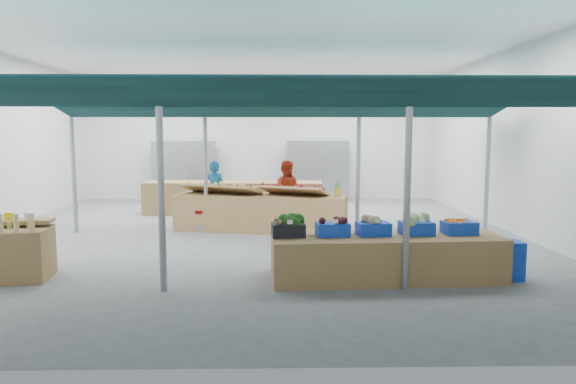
# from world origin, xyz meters

# --- Properties ---
(floor) EXTENTS (13.00, 13.00, 0.00)m
(floor) POSITION_xyz_m (0.00, 0.00, 0.00)
(floor) COLOR #5F5F61
(floor) RESTS_ON ground
(hall) EXTENTS (13.00, 13.00, 13.00)m
(hall) POSITION_xyz_m (0.00, 1.44, 2.65)
(hall) COLOR silver
(hall) RESTS_ON ground
(pole_grid) EXTENTS (10.00, 4.60, 3.00)m
(pole_grid) POSITION_xyz_m (0.75, -1.75, 1.81)
(pole_grid) COLOR gray
(pole_grid) RESTS_ON floor
(awnings) EXTENTS (9.50, 7.08, 0.30)m
(awnings) POSITION_xyz_m (0.75, -1.75, 2.78)
(awnings) COLOR black
(awnings) RESTS_ON pole_grid
(back_shelving_left) EXTENTS (2.00, 0.50, 2.00)m
(back_shelving_left) POSITION_xyz_m (-2.50, 6.00, 1.00)
(back_shelving_left) COLOR #B23F33
(back_shelving_left) RESTS_ON floor
(back_shelving_right) EXTENTS (2.00, 0.50, 2.00)m
(back_shelving_right) POSITION_xyz_m (2.00, 6.00, 1.00)
(back_shelving_right) COLOR #B23F33
(back_shelving_right) RESTS_ON floor
(veg_counter) EXTENTS (3.59, 1.36, 0.69)m
(veg_counter) POSITION_xyz_m (2.33, -3.39, 0.34)
(veg_counter) COLOR olive
(veg_counter) RESTS_ON floor
(fruit_counter) EXTENTS (4.09, 1.77, 0.85)m
(fruit_counter) POSITION_xyz_m (0.25, 0.60, 0.43)
(fruit_counter) COLOR olive
(fruit_counter) RESTS_ON floor
(far_counter) EXTENTS (5.06, 1.24, 0.90)m
(far_counter) POSITION_xyz_m (-0.61, 3.29, 0.45)
(far_counter) COLOR olive
(far_counter) RESTS_ON floor
(crate_stack) EXTENTS (0.52, 0.37, 0.60)m
(crate_stack) POSITION_xyz_m (4.18, -3.51, 0.30)
(crate_stack) COLOR #113CBB
(crate_stack) RESTS_ON floor
(vendor_left) EXTENTS (0.65, 0.49, 1.59)m
(vendor_left) POSITION_xyz_m (-0.95, 1.70, 0.80)
(vendor_left) COLOR #165994
(vendor_left) RESTS_ON floor
(vendor_right) EXTENTS (0.88, 0.75, 1.59)m
(vendor_right) POSITION_xyz_m (0.85, 1.70, 0.80)
(vendor_right) COLOR #A92C14
(vendor_right) RESTS_ON floor
(crate_broccoli) EXTENTS (0.53, 0.43, 0.35)m
(crate_broccoli) POSITION_xyz_m (0.81, -3.47, 0.85)
(crate_broccoli) COLOR black
(crate_broccoli) RESTS_ON veg_counter
(crate_beets) EXTENTS (0.53, 0.43, 0.29)m
(crate_beets) POSITION_xyz_m (1.50, -3.43, 0.82)
(crate_beets) COLOR #113CBB
(crate_beets) RESTS_ON veg_counter
(crate_celeriac) EXTENTS (0.53, 0.43, 0.31)m
(crate_celeriac) POSITION_xyz_m (2.13, -3.40, 0.83)
(crate_celeriac) COLOR #113CBB
(crate_celeriac) RESTS_ON veg_counter
(crate_cabbage) EXTENTS (0.53, 0.43, 0.35)m
(crate_cabbage) POSITION_xyz_m (2.82, -3.36, 0.85)
(crate_cabbage) COLOR #113CBB
(crate_cabbage) RESTS_ON veg_counter
(crate_carrots) EXTENTS (0.53, 0.43, 0.29)m
(crate_carrots) POSITION_xyz_m (3.51, -3.33, 0.80)
(crate_carrots) COLOR #113CBB
(crate_carrots) RESTS_ON veg_counter
(sparrow) EXTENTS (0.12, 0.09, 0.11)m
(sparrow) POSITION_xyz_m (0.66, -3.60, 0.94)
(sparrow) COLOR brown
(sparrow) RESTS_ON crate_broccoli
(pole_ribbon) EXTENTS (0.12, 0.12, 0.28)m
(pole_ribbon) POSITION_xyz_m (-0.53, -3.69, 1.08)
(pole_ribbon) COLOR red
(pole_ribbon) RESTS_ON pole_grid
(apple_heap_yellow) EXTENTS (2.02, 1.42, 0.27)m
(apple_heap_yellow) POSITION_xyz_m (-0.70, 0.71, 1.02)
(apple_heap_yellow) COLOR #997247
(apple_heap_yellow) RESTS_ON fruit_counter
(apple_heap_red) EXTENTS (1.66, 1.26, 0.27)m
(apple_heap_red) POSITION_xyz_m (1.01, 0.34, 1.02)
(apple_heap_red) COLOR #997247
(apple_heap_red) RESTS_ON fruit_counter
(pineapple) EXTENTS (0.14, 0.14, 0.39)m
(pineapple) POSITION_xyz_m (1.99, 0.13, 1.03)
(pineapple) COLOR #8C6019
(pineapple) RESTS_ON fruit_counter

